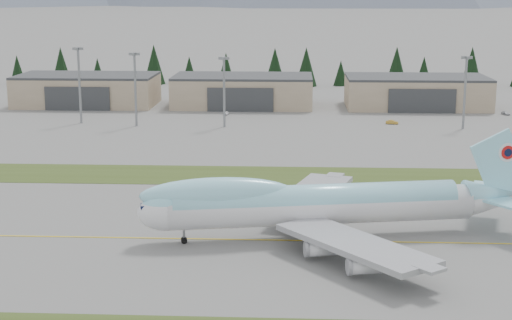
# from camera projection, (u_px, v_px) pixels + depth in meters

# --- Properties ---
(ground) EXTENTS (7000.00, 7000.00, 0.00)m
(ground) POSITION_uv_depth(u_px,v_px,m) (274.00, 240.00, 127.26)
(ground) COLOR slate
(ground) RESTS_ON ground
(grass_strip_far) EXTENTS (400.00, 18.00, 0.08)m
(grass_strip_far) POSITION_uv_depth(u_px,v_px,m) (279.00, 176.00, 171.17)
(grass_strip_far) COLOR #394B1A
(grass_strip_far) RESTS_ON ground
(taxiway_line_main) EXTENTS (400.00, 0.40, 0.02)m
(taxiway_line_main) POSITION_uv_depth(u_px,v_px,m) (274.00, 240.00, 127.26)
(taxiway_line_main) COLOR yellow
(taxiway_line_main) RESTS_ON ground
(boeing_747_freighter) EXTENTS (66.52, 56.19, 17.44)m
(boeing_747_freighter) POSITION_uv_depth(u_px,v_px,m) (317.00, 204.00, 127.55)
(boeing_747_freighter) COLOR white
(boeing_747_freighter) RESTS_ON ground
(hangar_left) EXTENTS (48.00, 26.60, 10.80)m
(hangar_left) POSITION_uv_depth(u_px,v_px,m) (87.00, 90.00, 275.85)
(hangar_left) COLOR gray
(hangar_left) RESTS_ON ground
(hangar_center) EXTENTS (48.00, 26.60, 10.80)m
(hangar_center) POSITION_uv_depth(u_px,v_px,m) (243.00, 91.00, 273.14)
(hangar_center) COLOR gray
(hangar_center) RESTS_ON ground
(hangar_right) EXTENTS (48.00, 26.60, 10.80)m
(hangar_right) POSITION_uv_depth(u_px,v_px,m) (416.00, 92.00, 270.18)
(hangar_right) COLOR gray
(hangar_right) RESTS_ON ground
(floodlight_masts) EXTENTS (117.61, 7.57, 23.00)m
(floodlight_masts) POSITION_uv_depth(u_px,v_px,m) (222.00, 75.00, 230.64)
(floodlight_masts) COLOR gray
(floodlight_masts) RESTS_ON ground
(service_vehicle_a) EXTENTS (1.78, 3.45, 1.12)m
(service_vehicle_a) POSITION_uv_depth(u_px,v_px,m) (226.00, 115.00, 254.83)
(service_vehicle_a) COLOR white
(service_vehicle_a) RESTS_ON ground
(service_vehicle_b) EXTENTS (3.97, 2.28, 1.24)m
(service_vehicle_b) POSITION_uv_depth(u_px,v_px,m) (392.00, 124.00, 237.35)
(service_vehicle_b) COLOR #BC8D2F
(service_vehicle_b) RESTS_ON ground
(service_vehicle_c) EXTENTS (2.67, 4.05, 1.09)m
(service_vehicle_c) POSITION_uv_depth(u_px,v_px,m) (505.00, 115.00, 255.00)
(service_vehicle_c) COLOR #B8B9BD
(service_vehicle_c) RESTS_ON ground
(conifer_belt) EXTENTS (272.83, 15.76, 16.97)m
(conifer_belt) POSITION_uv_depth(u_px,v_px,m) (290.00, 68.00, 332.90)
(conifer_belt) COLOR black
(conifer_belt) RESTS_ON ground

